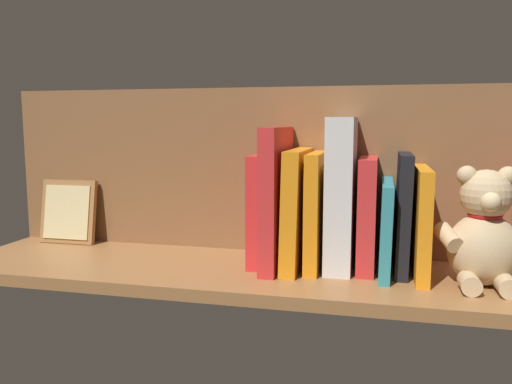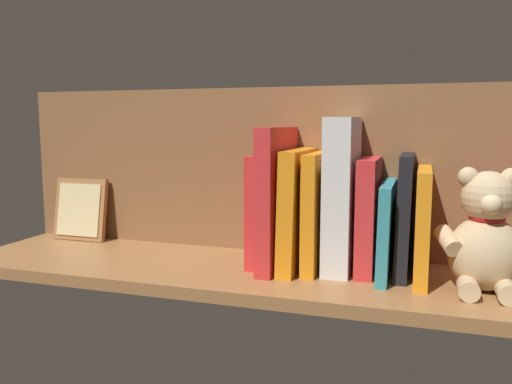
{
  "view_description": "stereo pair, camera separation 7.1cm",
  "coord_description": "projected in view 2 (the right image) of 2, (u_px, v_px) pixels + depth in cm",
  "views": [
    {
      "loc": [
        -21.92,
        90.73,
        26.55
      ],
      "look_at": [
        0.0,
        0.0,
        14.1
      ],
      "focal_mm": 36.14,
      "sensor_mm": 36.0,
      "label": 1
    },
    {
      "loc": [
        -28.75,
        88.8,
        26.55
      ],
      "look_at": [
        0.0,
        0.0,
        14.1
      ],
      "focal_mm": 36.14,
      "sensor_mm": 36.0,
      "label": 2
    }
  ],
  "objects": [
    {
      "name": "shelf_back_panel",
      "position": [
        275.0,
        171.0,
        1.06
      ],
      "size": [
        115.83,
        1.5,
        33.82
      ],
      "primitive_type": "cube",
      "color": "brown",
      "rests_on": "ground_plane"
    },
    {
      "name": "book_2",
      "position": [
        423.0,
        224.0,
        0.88
      ],
      "size": [
        2.26,
        18.72,
        18.97
      ],
      "primitive_type": "cube",
      "color": "orange",
      "rests_on": "ground_plane"
    },
    {
      "name": "book_5",
      "position": [
        368.0,
        215.0,
        0.93
      ],
      "size": [
        3.13,
        15.24,
        20.43
      ],
      "primitive_type": "cube",
      "color": "red",
      "rests_on": "ground_plane"
    },
    {
      "name": "book_9",
      "position": [
        263.0,
        208.0,
        0.99
      ],
      "size": [
        2.26,
        15.43,
        20.79
      ],
      "primitive_type": "cube",
      "color": "red",
      "rests_on": "ground_plane"
    },
    {
      "name": "picture_frame_leaning",
      "position": [
        80.0,
        209.0,
        1.18
      ],
      "size": [
        13.0,
        3.92,
        14.18
      ],
      "color": "#9E6B3D",
      "rests_on": "ground_plane"
    },
    {
      "name": "book_6",
      "position": [
        317.0,
        211.0,
        0.95
      ],
      "size": [
        2.46,
        17.04,
        21.28
      ],
      "primitive_type": "cube",
      "color": "orange",
      "rests_on": "ground_plane"
    },
    {
      "name": "teddy_bear",
      "position": [
        486.0,
        237.0,
        0.81
      ],
      "size": [
        16.04,
        12.58,
        19.76
      ],
      "rotation": [
        0.0,
        0.0,
        0.01
      ],
      "color": "#D1B284",
      "rests_on": "ground_plane"
    },
    {
      "name": "ground_plane",
      "position": [
        256.0,
        273.0,
        0.96
      ],
      "size": [
        115.83,
        30.54,
        2.2
      ],
      "primitive_type": "cube",
      "color": "#9E6B3D"
    },
    {
      "name": "book_4",
      "position": [
        387.0,
        229.0,
        0.9
      ],
      "size": [
        2.13,
        18.57,
        16.39
      ],
      "primitive_type": "cube",
      "rotation": [
        0.0,
        -0.01,
        0.0
      ],
      "color": "teal",
      "rests_on": "ground_plane"
    },
    {
      "name": "dictionary_thick_white",
      "position": [
        342.0,
        194.0,
        0.93
      ],
      "size": [
        4.78,
        15.72,
        27.63
      ],
      "primitive_type": "cube",
      "color": "silver",
      "rests_on": "ground_plane"
    },
    {
      "name": "book_8",
      "position": [
        277.0,
        197.0,
        0.95
      ],
      "size": [
        2.93,
        19.35,
        25.88
      ],
      "primitive_type": "cube",
      "color": "red",
      "rests_on": "ground_plane"
    },
    {
      "name": "book_7",
      "position": [
        297.0,
        209.0,
        0.95
      ],
      "size": [
        3.44,
        18.63,
        21.91
      ],
      "primitive_type": "cube",
      "rotation": [
        0.0,
        -0.02,
        0.0
      ],
      "color": "orange",
      "rests_on": "ground_plane"
    },
    {
      "name": "book_3",
      "position": [
        405.0,
        215.0,
        0.9
      ],
      "size": [
        2.59,
        15.61,
        21.29
      ],
      "primitive_type": "cube",
      "rotation": [
        0.0,
        -0.02,
        0.0
      ],
      "color": "black",
      "rests_on": "ground_plane"
    }
  ]
}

